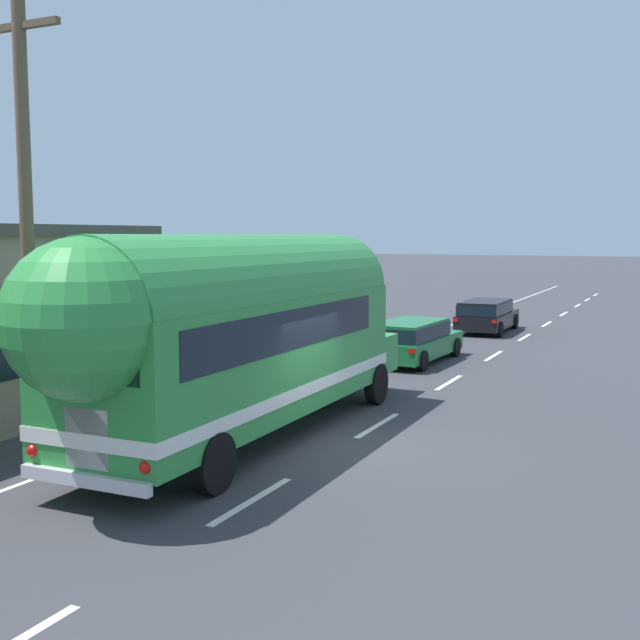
{
  "coord_description": "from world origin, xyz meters",
  "views": [
    {
      "loc": [
        6.03,
        -13.66,
        4.1
      ],
      "look_at": [
        -2.21,
        3.62,
        2.03
      ],
      "focal_mm": 43.94,
      "sensor_mm": 36.0,
      "label": 1
    }
  ],
  "objects_px": {
    "painted_bus": "(237,329)",
    "car_lead": "(412,338)",
    "utility_pole": "(26,217)",
    "car_second": "(486,314)"
  },
  "relations": [
    {
      "from": "utility_pole",
      "to": "painted_bus",
      "type": "distance_m",
      "value": 4.32
    },
    {
      "from": "painted_bus",
      "to": "car_second",
      "type": "bearing_deg",
      "value": 89.67
    },
    {
      "from": "car_lead",
      "to": "car_second",
      "type": "xyz_separation_m",
      "value": [
        0.28,
        8.97,
        0.01
      ]
    },
    {
      "from": "utility_pole",
      "to": "car_second",
      "type": "relative_size",
      "value": 1.82
    },
    {
      "from": "car_lead",
      "to": "car_second",
      "type": "bearing_deg",
      "value": 88.21
    },
    {
      "from": "painted_bus",
      "to": "car_lead",
      "type": "distance_m",
      "value": 11.11
    },
    {
      "from": "painted_bus",
      "to": "car_lead",
      "type": "bearing_deg",
      "value": 90.85
    },
    {
      "from": "utility_pole",
      "to": "car_second",
      "type": "xyz_separation_m",
      "value": [
        2.87,
        22.53,
        -3.63
      ]
    },
    {
      "from": "car_lead",
      "to": "car_second",
      "type": "height_order",
      "value": "same"
    },
    {
      "from": "painted_bus",
      "to": "car_second",
      "type": "relative_size",
      "value": 2.55
    }
  ]
}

